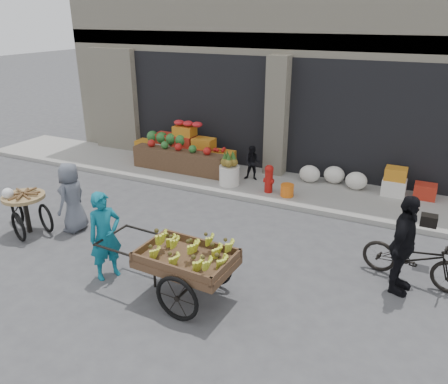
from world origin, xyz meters
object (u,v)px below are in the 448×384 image
at_px(pineapple_bin, 229,175).
at_px(seated_person, 253,163).
at_px(tricycle_cart, 25,207).
at_px(bicycle, 414,258).
at_px(vendor_grey, 72,197).
at_px(banana_cart, 183,256).
at_px(orange_bucket, 287,190).
at_px(cyclist, 403,245).
at_px(vendor_woman, 105,236).
at_px(fire_hydrant, 269,178).

distance_m(pineapple_bin, seated_person, 0.75).
xyz_separation_m(tricycle_cart, bicycle, (7.35, 1.53, -0.11)).
bearing_deg(seated_person, vendor_grey, -129.54).
bearing_deg(tricycle_cart, vendor_grey, 51.54).
xyz_separation_m(banana_cart, tricycle_cart, (-4.10, 0.56, -0.20)).
bearing_deg(tricycle_cart, banana_cart, 11.76).
bearing_deg(orange_bucket, pineapple_bin, 176.42).
bearing_deg(bicycle, cyclist, 163.44).
distance_m(seated_person, vendor_grey, 4.75).
bearing_deg(banana_cart, cyclist, 31.68).
distance_m(orange_bucket, tricycle_cart, 5.87).
xyz_separation_m(vendor_woman, tricycle_cart, (-2.59, 0.59, -0.22)).
bearing_deg(orange_bucket, banana_cart, -93.17).
relative_size(vendor_woman, tricycle_cart, 1.08).
xyz_separation_m(vendor_woman, vendor_grey, (-1.79, 1.10, -0.04)).
bearing_deg(bicycle, vendor_woman, 124.02).
bearing_deg(pineapple_bin, bicycle, -28.59).
xyz_separation_m(banana_cart, bicycle, (3.25, 2.08, -0.31)).
height_order(tricycle_cart, bicycle, tricycle_cart).
height_order(vendor_woman, vendor_grey, vendor_woman).
bearing_deg(seated_person, orange_bucket, -40.26).
height_order(pineapple_bin, tricycle_cart, tricycle_cart).
relative_size(fire_hydrant, seated_person, 0.76).
distance_m(orange_bucket, cyclist, 4.01).
bearing_deg(pineapple_bin, banana_cart, -73.59).
xyz_separation_m(orange_bucket, seated_person, (-1.20, 0.70, 0.31)).
relative_size(orange_bucket, banana_cart, 0.13).
relative_size(orange_bucket, vendor_grey, 0.22).
bearing_deg(pineapple_bin, tricycle_cart, -124.24).
distance_m(seated_person, bicycle, 5.23).
xyz_separation_m(orange_bucket, cyclist, (2.80, -2.81, 0.57)).
bearing_deg(banana_cart, seated_person, 103.20).
relative_size(pineapple_bin, fire_hydrant, 0.73).
bearing_deg(vendor_woman, seated_person, 20.15).
distance_m(fire_hydrant, seated_person, 0.96).
distance_m(fire_hydrant, vendor_woman, 4.75).
height_order(orange_bucket, banana_cart, banana_cart).
distance_m(orange_bucket, seated_person, 1.42).
xyz_separation_m(tricycle_cart, cyclist, (7.15, 1.13, 0.28)).
relative_size(pineapple_bin, vendor_woman, 0.33).
relative_size(banana_cart, bicycle, 1.49).
bearing_deg(fire_hydrant, vendor_grey, -131.15).
bearing_deg(cyclist, banana_cart, 128.88).
bearing_deg(orange_bucket, seated_person, 149.74).
bearing_deg(vendor_grey, bicycle, 92.24).
bearing_deg(tricycle_cart, bicycle, 31.23).
height_order(seated_person, tricycle_cart, seated_person).
bearing_deg(fire_hydrant, seated_person, 137.12).
height_order(fire_hydrant, banana_cart, banana_cart).
relative_size(seated_person, tricycle_cart, 0.64).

